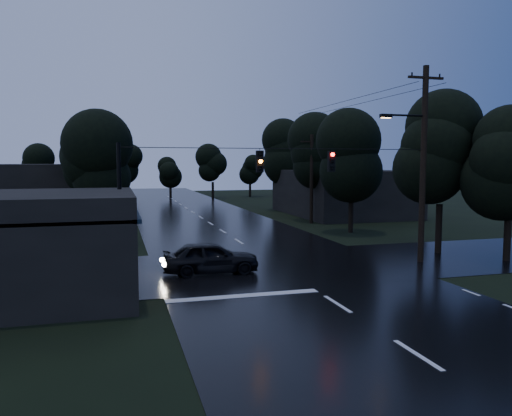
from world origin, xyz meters
TOP-DOWN VIEW (x-y plane):
  - ground at (0.00, 0.00)m, footprint 160.00×160.00m
  - main_road at (0.00, 30.00)m, footprint 12.00×120.00m
  - cross_street at (0.00, 12.00)m, footprint 60.00×9.00m
  - building_far_right at (14.00, 34.00)m, footprint 10.00×14.00m
  - building_far_left at (-14.00, 40.00)m, footprint 10.00×16.00m
  - utility_pole_main at (7.41, 11.00)m, footprint 3.50×0.30m
  - utility_pole_far at (8.30, 28.00)m, footprint 2.00×0.30m
  - anchor_pole_left at (-7.50, 11.00)m, footprint 0.18×0.18m
  - span_signals at (0.56, 10.99)m, footprint 15.00×0.37m
  - tree_corner_near at (10.00, 13.00)m, footprint 4.48×4.48m
  - tree_corner_far at (12.00, 10.00)m, footprint 3.92×3.92m
  - tree_left_a at (-9.00, 22.00)m, footprint 3.92×3.92m
  - tree_left_b at (-9.60, 30.00)m, footprint 4.20×4.20m
  - tree_left_c at (-10.20, 40.00)m, footprint 4.48×4.48m
  - tree_right_a at (9.00, 22.00)m, footprint 4.20×4.20m
  - tree_right_b at (9.60, 30.00)m, footprint 4.48×4.48m
  - tree_right_c at (10.20, 40.00)m, footprint 4.76×4.76m
  - car at (-3.47, 11.33)m, footprint 4.51×1.95m

SIDE VIEW (x-z plane):
  - ground at x=0.00m, z-range 0.00..0.00m
  - main_road at x=0.00m, z-range -0.01..0.01m
  - cross_street at x=0.00m, z-range -0.01..0.01m
  - car at x=-3.47m, z-range 0.00..1.51m
  - building_far_right at x=14.00m, z-range 0.00..4.40m
  - building_far_left at x=-14.00m, z-range 0.00..5.00m
  - anchor_pole_left at x=-7.50m, z-range 0.00..6.00m
  - utility_pole_far at x=8.30m, z-range 0.13..7.63m
  - tree_corner_far at x=12.00m, z-range 1.11..9.37m
  - tree_left_a at x=-9.00m, z-range 1.11..9.37m
  - span_signals at x=0.56m, z-range 4.69..5.80m
  - utility_pole_main at x=7.41m, z-range 0.26..10.26m
  - tree_left_b at x=-9.60m, z-range 1.19..10.04m
  - tree_right_a at x=9.00m, z-range 1.19..10.04m
  - tree_corner_near at x=10.00m, z-range 1.27..10.71m
  - tree_left_c at x=-10.20m, z-range 1.27..10.71m
  - tree_right_b at x=9.60m, z-range 1.27..10.71m
  - tree_right_c at x=10.20m, z-range 1.35..11.38m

